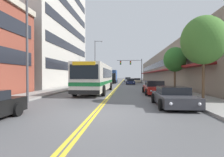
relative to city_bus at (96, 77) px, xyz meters
name	(u,v)px	position (x,y,z in m)	size (l,w,h in m)	color
ground_plane	(121,83)	(1.87, 25.73, -1.72)	(240.00, 240.00, 0.00)	#565659
sidewalk_left	(94,83)	(-5.17, 25.73, -1.65)	(3.08, 106.00, 0.15)	gray
sidewalk_right	(148,83)	(8.91, 25.73, -1.65)	(3.08, 106.00, 0.15)	gray
centre_line	(121,83)	(1.87, 25.73, -1.72)	(0.34, 106.00, 0.01)	yellow
office_tower_left	(40,11)	(-12.95, 12.36, 12.44)	(12.08, 22.61, 28.32)	#BCB7AD
storefront_row_right	(171,69)	(14.67, 25.73, 1.85)	(9.10, 68.00, 7.14)	gray
city_bus	(96,77)	(0.00, 0.00, 0.00)	(2.96, 11.53, 3.04)	silver
car_beige_parked_left_near	(93,83)	(-2.49, 10.59, -1.12)	(2.19, 4.55, 1.31)	#BCAD89
car_dark_grey_parked_right_foreground	(173,97)	(6.25, -8.74, -1.16)	(2.19, 4.40, 1.18)	#38383D
car_champagne_parked_right_mid	(137,81)	(6.20, 27.55, -1.14)	(2.18, 4.18, 1.23)	beige
car_red_parked_right_far	(154,88)	(6.25, -1.56, -1.10)	(2.18, 4.92, 1.35)	maroon
car_silver_moving_lead	(128,80)	(3.78, 33.81, -1.06)	(2.08, 4.36, 1.43)	#B7B7BC
car_navy_moving_second	(130,82)	(4.26, 19.11, -1.13)	(1.98, 4.53, 1.28)	#19234C
box_truck	(112,77)	(-0.43, 25.20, -0.05)	(2.64, 7.51, 3.32)	black
traffic_signal_mast	(133,66)	(4.92, 23.42, 2.58)	(6.16, 0.38, 6.02)	#47474C
street_lamp_left_near	(32,27)	(-3.07, -8.07, 3.46)	(2.71, 0.28, 8.72)	#47474C
street_lamp_left_far	(96,59)	(-3.22, 17.77, 3.76)	(1.93, 0.28, 9.48)	#47474C
street_tree_right_near	(204,40)	(8.58, -7.36, 2.51)	(2.96, 2.96, 5.72)	brown
street_tree_right_mid	(175,60)	(9.15, 1.73, 2.07)	(2.65, 2.65, 5.12)	brown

